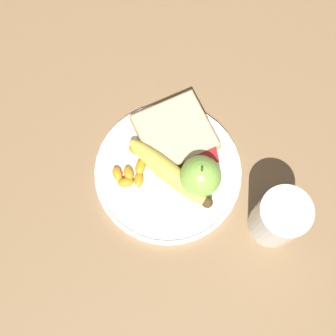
{
  "coord_description": "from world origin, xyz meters",
  "views": [
    {
      "loc": [
        -0.04,
        -0.22,
        0.79
      ],
      "look_at": [
        0.0,
        0.0,
        0.03
      ],
      "focal_mm": 50.0,
      "sensor_mm": 36.0,
      "label": 1
    }
  ],
  "objects_px": {
    "plate": "(168,172)",
    "jam_packet": "(203,156)",
    "juice_glass": "(278,218)",
    "bread_slice": "(175,133)",
    "fork": "(161,168)",
    "banana": "(171,173)",
    "apple": "(201,176)"
  },
  "relations": [
    {
      "from": "banana",
      "to": "fork",
      "type": "distance_m",
      "value": 0.03
    },
    {
      "from": "juice_glass",
      "to": "apple",
      "type": "relative_size",
      "value": 1.43
    },
    {
      "from": "bread_slice",
      "to": "jam_packet",
      "type": "xyz_separation_m",
      "value": [
        0.04,
        -0.05,
        -0.0
      ]
    },
    {
      "from": "juice_glass",
      "to": "apple",
      "type": "bearing_deg",
      "value": 138.54
    },
    {
      "from": "bread_slice",
      "to": "fork",
      "type": "relative_size",
      "value": 0.85
    },
    {
      "from": "apple",
      "to": "jam_packet",
      "type": "relative_size",
      "value": 1.67
    },
    {
      "from": "juice_glass",
      "to": "banana",
      "type": "distance_m",
      "value": 0.19
    },
    {
      "from": "juice_glass",
      "to": "bread_slice",
      "type": "height_order",
      "value": "juice_glass"
    },
    {
      "from": "apple",
      "to": "fork",
      "type": "xyz_separation_m",
      "value": [
        -0.06,
        0.04,
        -0.03
      ]
    },
    {
      "from": "bread_slice",
      "to": "jam_packet",
      "type": "distance_m",
      "value": 0.06
    },
    {
      "from": "juice_glass",
      "to": "fork",
      "type": "relative_size",
      "value": 0.66
    },
    {
      "from": "juice_glass",
      "to": "bread_slice",
      "type": "bearing_deg",
      "value": 124.91
    },
    {
      "from": "banana",
      "to": "bread_slice",
      "type": "relative_size",
      "value": 1.09
    },
    {
      "from": "plate",
      "to": "bread_slice",
      "type": "relative_size",
      "value": 1.74
    },
    {
      "from": "bread_slice",
      "to": "juice_glass",
      "type": "bearing_deg",
      "value": -55.09
    },
    {
      "from": "apple",
      "to": "banana",
      "type": "xyz_separation_m",
      "value": [
        -0.05,
        0.02,
        -0.02
      ]
    },
    {
      "from": "fork",
      "to": "bread_slice",
      "type": "bearing_deg",
      "value": -2.55
    },
    {
      "from": "plate",
      "to": "jam_packet",
      "type": "distance_m",
      "value": 0.07
    },
    {
      "from": "banana",
      "to": "bread_slice",
      "type": "xyz_separation_m",
      "value": [
        0.02,
        0.07,
        -0.01
      ]
    },
    {
      "from": "plate",
      "to": "jam_packet",
      "type": "height_order",
      "value": "jam_packet"
    },
    {
      "from": "bread_slice",
      "to": "apple",
      "type": "bearing_deg",
      "value": -75.45
    },
    {
      "from": "plate",
      "to": "bread_slice",
      "type": "bearing_deg",
      "value": 68.71
    },
    {
      "from": "plate",
      "to": "banana",
      "type": "bearing_deg",
      "value": -69.04
    },
    {
      "from": "juice_glass",
      "to": "bread_slice",
      "type": "distance_m",
      "value": 0.23
    },
    {
      "from": "plate",
      "to": "juice_glass",
      "type": "distance_m",
      "value": 0.2
    },
    {
      "from": "juice_glass",
      "to": "banana",
      "type": "relative_size",
      "value": 0.71
    },
    {
      "from": "bread_slice",
      "to": "banana",
      "type": "bearing_deg",
      "value": -106.85
    },
    {
      "from": "juice_glass",
      "to": "fork",
      "type": "distance_m",
      "value": 0.22
    },
    {
      "from": "fork",
      "to": "apple",
      "type": "bearing_deg",
      "value": -90.8
    },
    {
      "from": "juice_glass",
      "to": "fork",
      "type": "bearing_deg",
      "value": 141.93
    },
    {
      "from": "apple",
      "to": "fork",
      "type": "distance_m",
      "value": 0.08
    },
    {
      "from": "banana",
      "to": "fork",
      "type": "xyz_separation_m",
      "value": [
        -0.01,
        0.02,
        -0.02
      ]
    }
  ]
}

